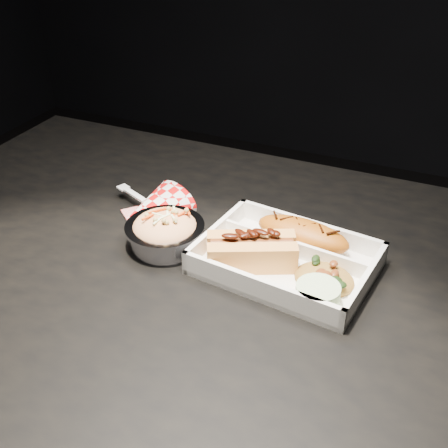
{
  "coord_description": "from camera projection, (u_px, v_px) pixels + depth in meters",
  "views": [
    {
      "loc": [
        0.29,
        -0.61,
        1.26
      ],
      "look_at": [
        0.01,
        0.03,
        0.81
      ],
      "focal_mm": 45.0,
      "sensor_mm": 36.0,
      "label": 1
    }
  ],
  "objects": [
    {
      "name": "dining_table",
      "position": [
        212.0,
        312.0,
        0.89
      ],
      "size": [
        1.2,
        0.8,
        0.75
      ],
      "color": "black",
      "rests_on": "ground"
    },
    {
      "name": "food_tray",
      "position": [
        286.0,
        262.0,
        0.84
      ],
      "size": [
        0.27,
        0.21,
        0.04
      ],
      "rotation": [
        0.0,
        0.0,
        -0.13
      ],
      "color": "white",
      "rests_on": "dining_table"
    },
    {
      "name": "fried_pastry",
      "position": [
        303.0,
        234.0,
        0.86
      ],
      "size": [
        0.16,
        0.08,
        0.04
      ],
      "primitive_type": "ellipsoid",
      "rotation": [
        0.0,
        0.0,
        -0.13
      ],
      "color": "#A65410",
      "rests_on": "food_tray"
    },
    {
      "name": "hotdog",
      "position": [
        252.0,
        249.0,
        0.82
      ],
      "size": [
        0.14,
        0.11,
        0.06
      ],
      "rotation": [
        0.0,
        0.0,
        0.44
      ],
      "color": "#E69C4E",
      "rests_on": "food_tray"
    },
    {
      "name": "fried_rice_mound",
      "position": [
        325.0,
        273.0,
        0.79
      ],
      "size": [
        0.1,
        0.08,
        0.03
      ],
      "primitive_type": "ellipsoid",
      "rotation": [
        0.0,
        0.0,
        -0.13
      ],
      "color": "#A3722F",
      "rests_on": "food_tray"
    },
    {
      "name": "cupcake_liner",
      "position": [
        318.0,
        295.0,
        0.75
      ],
      "size": [
        0.06,
        0.06,
        0.03
      ],
      "primitive_type": "cylinder",
      "color": "beige",
      "rests_on": "food_tray"
    },
    {
      "name": "foil_coleslaw_cup",
      "position": [
        165.0,
        231.0,
        0.87
      ],
      "size": [
        0.12,
        0.12,
        0.06
      ],
      "color": "silver",
      "rests_on": "dining_table"
    },
    {
      "name": "napkin_fork",
      "position": [
        153.0,
        208.0,
        0.95
      ],
      "size": [
        0.18,
        0.15,
        0.1
      ],
      "rotation": [
        0.0,
        0.0,
        -0.42
      ],
      "color": "red",
      "rests_on": "dining_table"
    }
  ]
}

